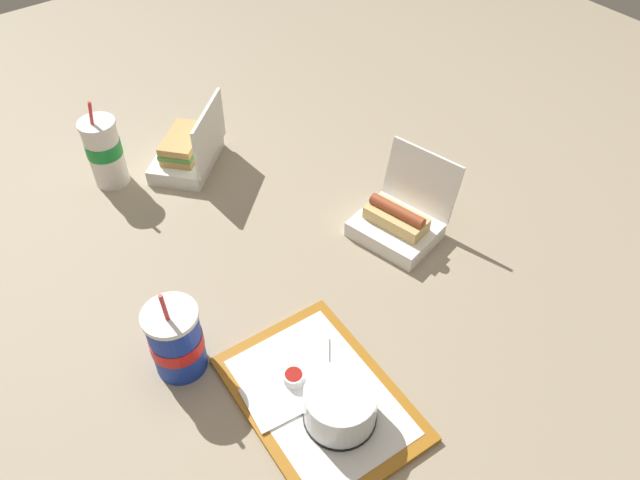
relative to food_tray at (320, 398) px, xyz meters
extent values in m
plane|color=gray|center=(-0.34, 0.22, -0.01)|extent=(3.20, 3.20, 0.00)
cube|color=#A56619|center=(0.00, 0.00, 0.00)|extent=(0.39, 0.28, 0.01)
cube|color=white|center=(0.00, 0.00, 0.01)|extent=(0.34, 0.24, 0.00)
cylinder|color=black|center=(0.05, 0.00, 0.01)|extent=(0.13, 0.13, 0.01)
cylinder|color=#BC7084|center=(0.05, 0.00, 0.04)|extent=(0.10, 0.10, 0.05)
cylinder|color=silver|center=(0.05, 0.00, 0.05)|extent=(0.13, 0.13, 0.07)
cylinder|color=white|center=(-0.05, -0.02, 0.02)|extent=(0.04, 0.04, 0.02)
cylinder|color=#9E140F|center=(-0.05, -0.02, 0.03)|extent=(0.03, 0.03, 0.01)
cube|color=white|center=(-0.04, -0.07, 0.01)|extent=(0.11, 0.11, 0.00)
cube|color=white|center=(-0.05, 0.05, 0.01)|extent=(0.09, 0.08, 0.00)
cube|color=white|center=(-0.23, 0.40, 0.01)|extent=(0.21, 0.18, 0.04)
cube|color=white|center=(-0.25, 0.49, 0.10)|extent=(0.19, 0.08, 0.14)
cube|color=#DBB770|center=(-0.23, 0.40, 0.05)|extent=(0.15, 0.09, 0.03)
cylinder|color=#9E4728|center=(-0.23, 0.40, 0.07)|extent=(0.14, 0.06, 0.03)
cylinder|color=yellow|center=(-0.23, 0.40, 0.08)|extent=(0.12, 0.03, 0.01)
cube|color=white|center=(-0.76, 0.15, 0.01)|extent=(0.24, 0.24, 0.04)
cube|color=white|center=(-0.70, 0.20, 0.10)|extent=(0.14, 0.16, 0.14)
cube|color=tan|center=(-0.76, 0.15, 0.04)|extent=(0.15, 0.16, 0.02)
cube|color=#4C933D|center=(-0.76, 0.15, 0.06)|extent=(0.16, 0.17, 0.01)
cube|color=tan|center=(-0.76, 0.15, 0.08)|extent=(0.15, 0.16, 0.02)
cylinder|color=white|center=(-0.81, -0.03, 0.08)|extent=(0.08, 0.08, 0.17)
cylinder|color=#198C33|center=(-0.81, -0.03, 0.10)|extent=(0.09, 0.09, 0.04)
cylinder|color=white|center=(-0.81, -0.03, 0.17)|extent=(0.09, 0.09, 0.01)
cylinder|color=red|center=(-0.81, -0.04, 0.20)|extent=(0.02, 0.01, 0.06)
cylinder|color=#1938B7|center=(-0.22, -0.16, 0.07)|extent=(0.10, 0.10, 0.14)
cylinder|color=red|center=(-0.22, -0.16, 0.07)|extent=(0.10, 0.10, 0.03)
cylinder|color=white|center=(-0.22, -0.16, 0.14)|extent=(0.10, 0.10, 0.01)
cylinder|color=red|center=(-0.21, -0.17, 0.18)|extent=(0.01, 0.01, 0.06)
camera|label=1|loc=(0.47, -0.36, 1.01)|focal=35.00mm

